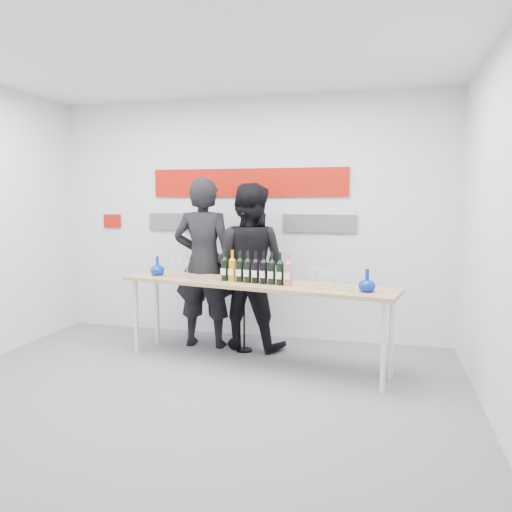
{
  "coord_description": "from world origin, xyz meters",
  "views": [
    {
      "loc": [
        1.63,
        -4.09,
        1.74
      ],
      "look_at": [
        0.36,
        0.96,
        1.15
      ],
      "focal_mm": 35.0,
      "sensor_mm": 36.0,
      "label": 1
    }
  ],
  "objects_px": {
    "tasting_table": "(254,288)",
    "presenter_left": "(204,263)",
    "presenter_right": "(248,266)",
    "mic_stand": "(244,310)"
  },
  "relations": [
    {
      "from": "tasting_table",
      "to": "mic_stand",
      "type": "xyz_separation_m",
      "value": [
        -0.23,
        0.45,
        -0.33
      ]
    },
    {
      "from": "tasting_table",
      "to": "presenter_right",
      "type": "distance_m",
      "value": 0.68
    },
    {
      "from": "presenter_right",
      "to": "mic_stand",
      "type": "xyz_separation_m",
      "value": [
        -0.0,
        -0.18,
        -0.47
      ]
    },
    {
      "from": "presenter_left",
      "to": "mic_stand",
      "type": "xyz_separation_m",
      "value": [
        0.52,
        -0.1,
        -0.51
      ]
    },
    {
      "from": "presenter_left",
      "to": "mic_stand",
      "type": "height_order",
      "value": "presenter_left"
    },
    {
      "from": "presenter_right",
      "to": "mic_stand",
      "type": "height_order",
      "value": "presenter_right"
    },
    {
      "from": "tasting_table",
      "to": "presenter_left",
      "type": "xyz_separation_m",
      "value": [
        -0.75,
        0.55,
        0.18
      ]
    },
    {
      "from": "mic_stand",
      "to": "presenter_left",
      "type": "bearing_deg",
      "value": -170.92
    },
    {
      "from": "tasting_table",
      "to": "presenter_right",
      "type": "bearing_deg",
      "value": 121.1
    },
    {
      "from": "tasting_table",
      "to": "mic_stand",
      "type": "height_order",
      "value": "mic_stand"
    }
  ]
}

